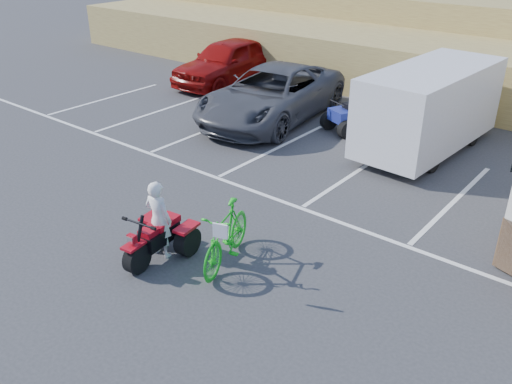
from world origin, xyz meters
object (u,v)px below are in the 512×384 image
Objects in this scene: quad_atv_blue at (350,131)px; rider at (159,219)px; green_dirt_bike at (226,235)px; quad_atv_green at (409,141)px; grey_pickup at (272,94)px; red_car at (227,61)px; red_trike_atv at (157,258)px; cargo_trailer at (430,107)px.

rider is at bearing -62.19° from quad_atv_blue.
green_dirt_bike is 1.30× the size of quad_atv_blue.
quad_atv_blue is 1.91m from quad_atv_green.
quad_atv_green is at bearing -105.41° from rider.
green_dirt_bike is (1.23, 0.62, -0.20)m from rider.
grey_pickup is at bearing -142.09° from quad_atv_blue.
quad_atv_blue is 1.06× the size of quad_atv_green.
green_dirt_bike is 0.33× the size of grey_pickup.
red_car is at bearing -62.17° from rider.
green_dirt_bike reaches higher than red_trike_atv.
red_trike_atv is 0.84m from rider.
cargo_trailer is 3.58× the size of quad_atv_green.
red_car is 8.99m from quad_atv_green.
red_trike_atv is 1.00× the size of quad_atv_blue.
red_trike_atv is 1.56m from green_dirt_bike.
cargo_trailer reaches higher than rider.
quad_atv_green is (4.57, 0.99, -0.88)m from grey_pickup.
cargo_trailer is (0.62, 8.09, 0.70)m from green_dirt_bike.
quad_atv_green is at bearing -12.02° from red_car.
grey_pickup is 3.96× the size of quad_atv_blue.
grey_pickup is 1.20× the size of red_car.
green_dirt_bike reaches higher than quad_atv_green.
grey_pickup is at bearing 104.51° from red_trike_atv.
quad_atv_blue is (-0.66, 8.77, -0.82)m from rider.
red_car is 7.22m from quad_atv_blue.
cargo_trailer is at bearing 70.60° from red_trike_atv.
cargo_trailer is at bearing -13.49° from red_car.
green_dirt_bike is 8.75m from grey_pickup.
quad_atv_blue reaches higher than quad_atv_green.
quad_atv_blue is at bearing -93.44° from rider.
grey_pickup is (-4.58, 7.46, 0.25)m from green_dirt_bike.
red_car is (-7.59, 10.61, 0.07)m from rider.
quad_atv_green is (1.88, 0.30, 0.00)m from quad_atv_blue.
red_car is 9.63m from cargo_trailer.
grey_pickup reaches higher than quad_atv_green.
red_trike_atv is 0.77× the size of green_dirt_bike.
cargo_trailer is at bearing -109.72° from rider.
grey_pickup is 5.25m from cargo_trailer.
red_trike_atv is at bearing -62.13° from quad_atv_blue.
rider is at bearing -74.43° from grey_pickup.
rider is at bearing -100.74° from quad_atv_green.
rider is at bearing -56.56° from red_car.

